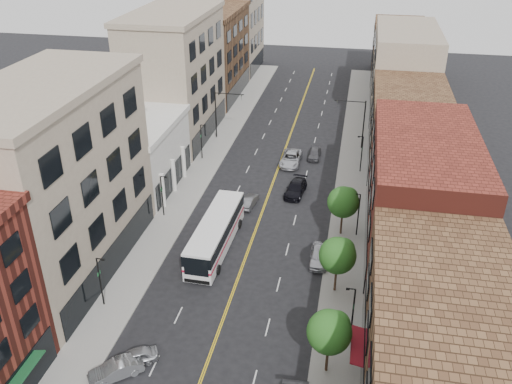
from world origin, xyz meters
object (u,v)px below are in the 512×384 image
Objects in this scene: car_lane_b at (291,158)px; city_bus at (216,232)px; car_angle_a at (134,357)px; car_angle_b at (116,370)px; car_parked_far at (319,256)px; car_lane_c at (315,153)px; car_lane_a at (296,189)px; car_lane_behind at (249,201)px.

city_bus is at bearing -101.27° from car_lane_b.
car_angle_b reaches higher than car_angle_a.
car_parked_far is 25.24m from car_lane_c.
car_parked_far reaches higher than car_angle_a.
car_lane_c is at bearing 94.52° from car_parked_far.
car_lane_b reaches higher than car_angle_a.
car_lane_c is at bearing 89.84° from car_lane_a.
car_parked_far is at bearing -1.05° from city_bus.
car_lane_b is (7.95, 40.44, 0.12)m from car_angle_b.
car_parked_far is at bearing -67.30° from car_lane_a.
car_lane_b is (-1.78, 8.60, 0.05)m from car_lane_a.
city_bus is 2.53× the size of car_lane_a.
city_bus reaches higher than car_parked_far.
car_lane_c is at bearing 41.78° from car_lane_b.
car_lane_b reaches higher than car_parked_far.
car_parked_far is 14.49m from car_lane_a.
car_angle_a is at bearing -103.24° from car_lane_c.
car_lane_behind is (3.80, 26.25, 0.01)m from car_angle_a.
car_parked_far is 1.09× the size of car_lane_c.
car_lane_a is (8.88, 30.27, 0.12)m from car_angle_a.
car_lane_behind is 0.75× the size of car_lane_a.
car_lane_b reaches higher than car_lane_a.
car_lane_b is (-5.90, 22.49, 0.05)m from car_parked_far.
car_parked_far is (10.79, -0.46, -1.20)m from city_bus.
car_lane_behind is at bearing 81.77° from city_bus.
car_angle_a is 0.84× the size of car_parked_far.
city_bus is 10.87m from car_parked_far.
car_lane_c is (6.33, 15.21, 0.05)m from car_lane_behind.
car_lane_c is (10.13, 41.46, 0.06)m from car_angle_a.
car_lane_a reaches higher than car_angle_b.
city_bus is 22.60m from car_lane_b.
car_parked_far reaches higher than car_angle_b.
city_bus is 15.05m from car_lane_a.
car_angle_a is 39.52m from car_lane_b.
car_lane_behind is 16.48m from car_lane_c.
car_angle_a is at bearing -100.16° from car_lane_a.
city_bus reaches higher than car_angle_a.
city_bus is 3.16× the size of car_angle_b.
car_angle_b is 33.30m from car_lane_a.
car_lane_c is at bearing 126.94° from car_angle_b.
car_lane_c reaches higher than car_angle_b.
car_angle_b is at bearing -58.27° from car_angle_a.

